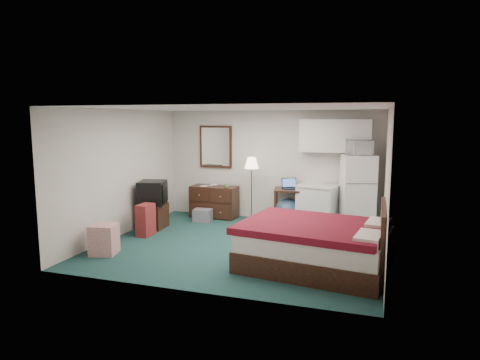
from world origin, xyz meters
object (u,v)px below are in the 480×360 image
(floor_lamp, at_px, (251,190))
(kitchen_counter, at_px, (317,206))
(bed, at_px, (315,246))
(desk, at_px, (288,206))
(tv_stand, at_px, (153,216))
(suitcase, at_px, (146,220))
(fridge, at_px, (357,192))
(dresser, at_px, (214,202))

(floor_lamp, xyz_separation_m, kitchen_counter, (1.44, 0.16, -0.31))
(kitchen_counter, height_order, bed, kitchen_counter)
(desk, height_order, tv_stand, desk)
(desk, xyz_separation_m, suitcase, (-2.48, -1.91, -0.07))
(suitcase, bearing_deg, fridge, 26.02)
(floor_lamp, xyz_separation_m, fridge, (2.28, 0.13, 0.05))
(floor_lamp, bearing_deg, kitchen_counter, 6.48)
(dresser, xyz_separation_m, bed, (2.77, -2.71, -0.02))
(desk, relative_size, fridge, 0.49)
(floor_lamp, relative_size, kitchen_counter, 1.71)
(kitchen_counter, relative_size, bed, 0.40)
(tv_stand, bearing_deg, kitchen_counter, 17.92)
(dresser, height_order, desk, desk)
(dresser, xyz_separation_m, floor_lamp, (0.97, -0.19, 0.36))
(dresser, bearing_deg, suitcase, -108.18)
(dresser, distance_m, desk, 1.77)
(dresser, relative_size, floor_lamp, 0.74)
(desk, xyz_separation_m, tv_stand, (-2.65, -1.33, -0.13))
(kitchen_counter, bearing_deg, desk, -170.08)
(floor_lamp, height_order, fridge, fridge)
(fridge, height_order, tv_stand, fridge)
(desk, xyz_separation_m, kitchen_counter, (0.64, -0.02, 0.04))
(suitcase, bearing_deg, tv_stand, 107.05)
(floor_lamp, bearing_deg, fridge, 3.35)
(kitchen_counter, xyz_separation_m, tv_stand, (-3.29, -1.31, -0.17))
(kitchen_counter, xyz_separation_m, bed, (0.36, -2.68, -0.08))
(desk, bearing_deg, floor_lamp, -177.69)
(floor_lamp, bearing_deg, tv_stand, -148.12)
(desk, xyz_separation_m, bed, (1.00, -2.70, -0.04))
(kitchen_counter, bearing_deg, bed, -70.76)
(dresser, xyz_separation_m, desk, (1.77, -0.00, 0.02))
(fridge, distance_m, bed, 2.73)
(kitchen_counter, distance_m, suitcase, 3.65)
(desk, bearing_deg, fridge, -12.58)
(bed, bearing_deg, suitcase, 175.36)
(fridge, distance_m, tv_stand, 4.36)
(fridge, bearing_deg, suitcase, -169.85)
(fridge, xyz_separation_m, bed, (-0.48, -2.65, -0.44))
(dresser, distance_m, bed, 3.87)
(fridge, bearing_deg, dresser, 164.03)
(dresser, relative_size, fridge, 0.69)
(dresser, distance_m, floor_lamp, 1.05)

